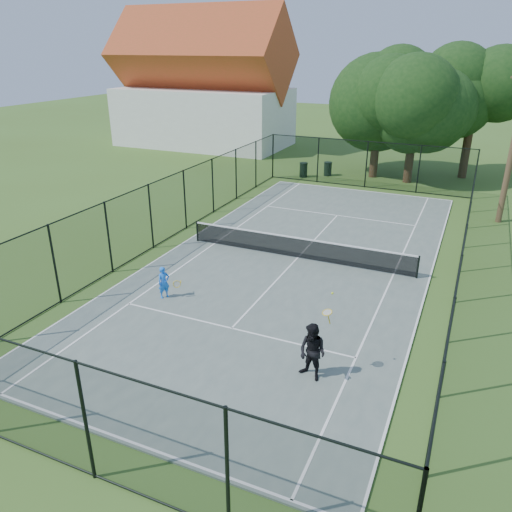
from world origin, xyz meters
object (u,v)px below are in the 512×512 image
at_px(tennis_net, 298,247).
at_px(trash_bin_left, 303,170).
at_px(trash_bin_right, 328,169).
at_px(player_black, 312,352).
at_px(player_blue, 164,282).

height_order(tennis_net, trash_bin_left, trash_bin_left).
bearing_deg(trash_bin_right, player_black, -74.58).
height_order(player_blue, player_black, player_black).
distance_m(tennis_net, trash_bin_left, 14.70).
xyz_separation_m(trash_bin_left, trash_bin_right, (1.44, 1.09, -0.02)).
height_order(tennis_net, player_black, player_black).
height_order(trash_bin_right, player_blue, player_blue).
relative_size(trash_bin_left, player_black, 0.41).
distance_m(trash_bin_right, player_blue, 20.50).
bearing_deg(player_black, trash_bin_right, 105.42).
xyz_separation_m(tennis_net, trash_bin_right, (-3.12, 15.07, -0.09)).
height_order(tennis_net, player_blue, player_blue).
bearing_deg(player_black, tennis_net, 112.17).
bearing_deg(tennis_net, player_blue, -120.65).
bearing_deg(trash_bin_right, trash_bin_left, -142.84).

